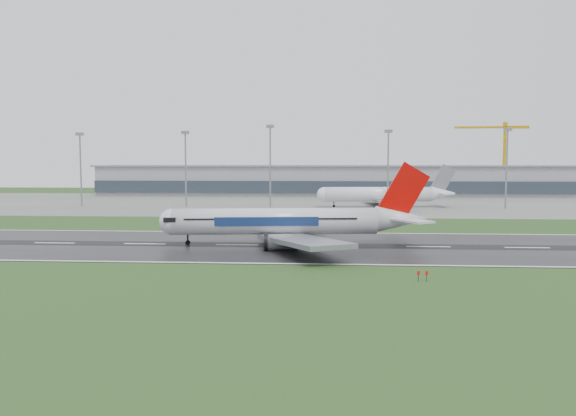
{
  "coord_description": "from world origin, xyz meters",
  "views": [
    {
      "loc": [
        -1.03,
        -119.2,
        17.67
      ],
      "look_at": [
        -10.01,
        12.0,
        7.0
      ],
      "focal_mm": 35.7,
      "sensor_mm": 36.0,
      "label": 1
    }
  ],
  "objects": [
    {
      "name": "floodmast_0",
      "position": [
        -97.8,
        100.0,
        13.93
      ],
      "size": [
        0.64,
        0.64,
        27.87
      ],
      "primitive_type": "cylinder",
      "color": "gray",
      "rests_on": "ground"
    },
    {
      "name": "floodmast_2",
      "position": [
        -22.88,
        100.0,
        15.27
      ],
      "size": [
        0.64,
        0.64,
        30.54
      ],
      "primitive_type": "cylinder",
      "color": "gray",
      "rests_on": "ground"
    },
    {
      "name": "terminal",
      "position": [
        0.0,
        185.0,
        7.5
      ],
      "size": [
        240.0,
        36.0,
        15.0
      ],
      "primitive_type": "cube",
      "color": "gray",
      "rests_on": "ground"
    },
    {
      "name": "apron",
      "position": [
        0.0,
        125.0,
        0.04
      ],
      "size": [
        400.0,
        130.0,
        0.08
      ],
      "primitive_type": "cube",
      "color": "slate",
      "rests_on": "ground"
    },
    {
      "name": "main_airliner",
      "position": [
        -7.98,
        1.49,
        8.48
      ],
      "size": [
        62.49,
        60.11,
        16.77
      ],
      "primitive_type": null,
      "rotation": [
        0.0,
        0.0,
        0.11
      ],
      "color": "silver",
      "rests_on": "runway"
    },
    {
      "name": "parked_airliner",
      "position": [
        20.86,
        103.9,
        8.09
      ],
      "size": [
        59.34,
        55.96,
        16.02
      ],
      "primitive_type": null,
      "rotation": [
        0.0,
        0.0,
        0.1
      ],
      "color": "white",
      "rests_on": "apron"
    },
    {
      "name": "floodmast_4",
      "position": [
        65.88,
        100.0,
        14.53
      ],
      "size": [
        0.64,
        0.64,
        29.07
      ],
      "primitive_type": "cylinder",
      "color": "gray",
      "rests_on": "ground"
    },
    {
      "name": "ground",
      "position": [
        0.0,
        0.0,
        0.0
      ],
      "size": [
        520.0,
        520.0,
        0.0
      ],
      "primitive_type": "plane",
      "color": "#214418",
      "rests_on": "ground"
    },
    {
      "name": "floodmast_3",
      "position": [
        21.97,
        100.0,
        14.26
      ],
      "size": [
        0.64,
        0.64,
        28.51
      ],
      "primitive_type": "cylinder",
      "color": "gray",
      "rests_on": "ground"
    },
    {
      "name": "tower_crane",
      "position": [
        95.01,
        200.0,
        19.65
      ],
      "size": [
        39.43,
        3.26,
        39.31
      ],
      "primitive_type": null,
      "rotation": [
        0.0,
        0.0,
        -0.03
      ],
      "color": "#C28A05",
      "rests_on": "ground"
    },
    {
      "name": "runway",
      "position": [
        0.0,
        0.0,
        0.05
      ],
      "size": [
        400.0,
        45.0,
        0.1
      ],
      "primitive_type": "cube",
      "color": "black",
      "rests_on": "ground"
    },
    {
      "name": "floodmast_1",
      "position": [
        -55.87,
        100.0,
        14.16
      ],
      "size": [
        0.64,
        0.64,
        28.33
      ],
      "primitive_type": "cylinder",
      "color": "gray",
      "rests_on": "ground"
    }
  ]
}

